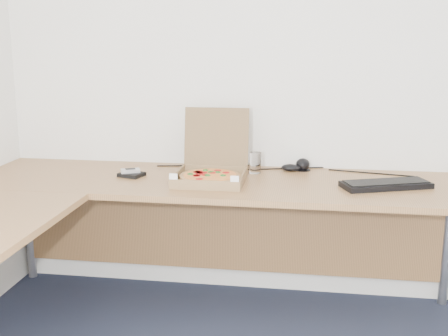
% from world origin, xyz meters
% --- Properties ---
extents(room_shell, '(3.50, 3.50, 2.50)m').
position_xyz_m(room_shell, '(0.00, 0.00, 1.25)').
color(room_shell, white).
rests_on(room_shell, ground).
extents(desk, '(2.50, 2.20, 0.73)m').
position_xyz_m(desk, '(-0.82, 0.97, 0.70)').
color(desk, '#996A3D').
rests_on(desk, ground).
extents(pizza_box, '(0.34, 0.39, 0.34)m').
position_xyz_m(pizza_box, '(-0.53, 1.37, 0.77)').
color(pizza_box, olive).
rests_on(pizza_box, desk).
extents(drinking_glass, '(0.06, 0.06, 0.11)m').
position_xyz_m(drinking_glass, '(-0.33, 1.58, 0.79)').
color(drinking_glass, white).
rests_on(drinking_glass, desk).
extents(keyboard, '(0.45, 0.29, 0.03)m').
position_xyz_m(keyboard, '(0.32, 1.37, 0.74)').
color(keyboard, black).
rests_on(keyboard, desk).
extents(mouse, '(0.12, 0.10, 0.04)m').
position_xyz_m(mouse, '(-0.14, 1.65, 0.75)').
color(mouse, black).
rests_on(mouse, desk).
extents(wallet, '(0.14, 0.13, 0.02)m').
position_xyz_m(wallet, '(-0.95, 1.40, 0.74)').
color(wallet, black).
rests_on(wallet, desk).
extents(phone, '(0.11, 0.09, 0.02)m').
position_xyz_m(phone, '(-0.96, 1.41, 0.76)').
color(phone, '#B2B5BA').
rests_on(phone, wallet).
extents(dome_speaker, '(0.08, 0.08, 0.07)m').
position_xyz_m(dome_speaker, '(-0.08, 1.68, 0.77)').
color(dome_speaker, black).
rests_on(dome_speaker, desk).
extents(cable_bundle, '(0.66, 0.14, 0.01)m').
position_xyz_m(cable_bundle, '(-0.22, 1.68, 0.73)').
color(cable_bundle, black).
rests_on(cable_bundle, desk).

